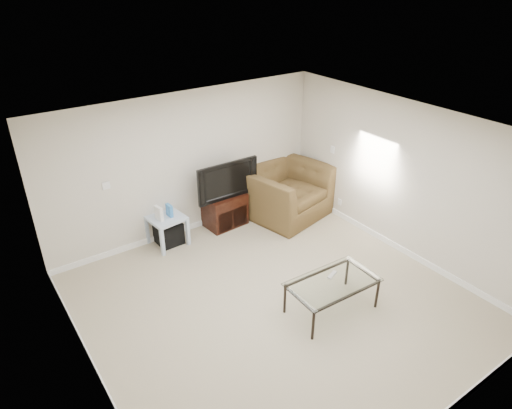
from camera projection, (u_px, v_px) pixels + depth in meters
floor at (276, 302)px, 6.47m from camera, size 5.00×5.00×0.00m
ceiling at (280, 134)px, 5.30m from camera, size 5.00×5.00×0.00m
wall_back at (188, 165)px, 7.69m from camera, size 5.00×0.02×2.50m
wall_left at (82, 299)px, 4.62m from camera, size 0.02×5.00×2.50m
wall_right at (404, 180)px, 7.16m from camera, size 0.02×5.00×2.50m
plate_back at (106, 186)px, 6.97m from camera, size 0.12×0.02×0.12m
plate_right_switch at (332, 150)px, 8.31m from camera, size 0.02×0.09×0.13m
plate_right_outlet at (340, 202)px, 8.54m from camera, size 0.02×0.08×0.12m
tv_stand at (225, 210)px, 8.27m from camera, size 0.75×0.55×0.60m
dvd_player at (226, 201)px, 8.15m from camera, size 0.42×0.31×0.06m
television at (225, 179)px, 7.95m from camera, size 1.09×0.22×0.67m
side_table at (167, 230)px, 7.70m from camera, size 0.61×0.61×0.53m
subwoofer at (169, 233)px, 7.77m from camera, size 0.42×0.42×0.40m
game_console at (159, 213)px, 7.43m from camera, size 0.08×0.18×0.24m
game_case at (169, 210)px, 7.55m from camera, size 0.06×0.16×0.21m
recliner at (287, 184)px, 8.46m from camera, size 1.62×1.23×1.27m
coffee_table at (331, 296)px, 6.23m from camera, size 1.24×0.74×0.48m
remote at (332, 275)px, 6.24m from camera, size 0.20×0.12×0.02m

